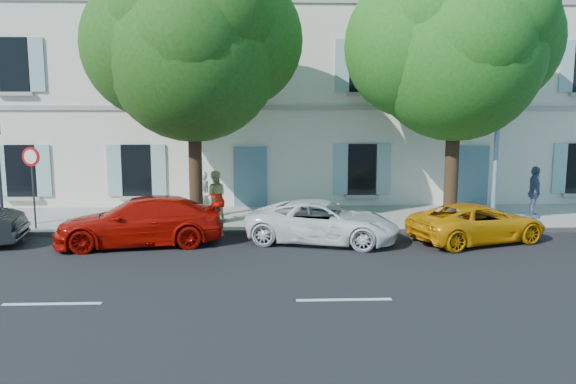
{
  "coord_description": "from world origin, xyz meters",
  "views": [
    {
      "loc": [
        -1.64,
        -15.19,
        3.94
      ],
      "look_at": [
        -0.92,
        2.0,
        1.4
      ],
      "focal_mm": 35.0,
      "sensor_mm": 36.0,
      "label": 1
    }
  ],
  "objects_px": {
    "car_red_coupe": "(141,221)",
    "road_sign": "(32,170)",
    "pedestrian_c": "(534,192)",
    "tree_left": "(193,54)",
    "car_white_coupe": "(323,222)",
    "pedestrian_b": "(215,196)",
    "tree_right": "(456,55)",
    "street_lamp": "(501,97)",
    "car_yellow_supercar": "(478,223)",
    "pedestrian_a": "(203,195)"
  },
  "relations": [
    {
      "from": "car_red_coupe",
      "to": "road_sign",
      "type": "distance_m",
      "value": 4.28
    },
    {
      "from": "car_red_coupe",
      "to": "pedestrian_c",
      "type": "relative_size",
      "value": 2.65
    },
    {
      "from": "tree_left",
      "to": "car_white_coupe",
      "type": "bearing_deg",
      "value": -24.08
    },
    {
      "from": "tree_left",
      "to": "road_sign",
      "type": "xyz_separation_m",
      "value": [
        -5.12,
        -0.17,
        -3.6
      ]
    },
    {
      "from": "car_red_coupe",
      "to": "pedestrian_b",
      "type": "height_order",
      "value": "pedestrian_b"
    },
    {
      "from": "tree_right",
      "to": "street_lamp",
      "type": "relative_size",
      "value": 1.17
    },
    {
      "from": "pedestrian_c",
      "to": "car_yellow_supercar",
      "type": "bearing_deg",
      "value": 155.28
    },
    {
      "from": "tree_right",
      "to": "pedestrian_a",
      "type": "relative_size",
      "value": 5.29
    },
    {
      "from": "car_red_coupe",
      "to": "road_sign",
      "type": "relative_size",
      "value": 1.84
    },
    {
      "from": "car_white_coupe",
      "to": "pedestrian_b",
      "type": "xyz_separation_m",
      "value": [
        -3.43,
        2.61,
        0.39
      ]
    },
    {
      "from": "pedestrian_a",
      "to": "pedestrian_b",
      "type": "height_order",
      "value": "pedestrian_b"
    },
    {
      "from": "car_red_coupe",
      "to": "car_white_coupe",
      "type": "height_order",
      "value": "car_red_coupe"
    },
    {
      "from": "pedestrian_a",
      "to": "pedestrian_c",
      "type": "relative_size",
      "value": 0.89
    },
    {
      "from": "car_white_coupe",
      "to": "tree_right",
      "type": "relative_size",
      "value": 0.52
    },
    {
      "from": "car_red_coupe",
      "to": "pedestrian_c",
      "type": "bearing_deg",
      "value": 94.23
    },
    {
      "from": "car_white_coupe",
      "to": "tree_left",
      "type": "height_order",
      "value": "tree_left"
    },
    {
      "from": "pedestrian_a",
      "to": "pedestrian_c",
      "type": "height_order",
      "value": "pedestrian_c"
    },
    {
      "from": "pedestrian_a",
      "to": "car_white_coupe",
      "type": "bearing_deg",
      "value": 99.21
    },
    {
      "from": "pedestrian_a",
      "to": "road_sign",
      "type": "bearing_deg",
      "value": -22.09
    },
    {
      "from": "pedestrian_c",
      "to": "car_white_coupe",
      "type": "bearing_deg",
      "value": 132.05
    },
    {
      "from": "car_red_coupe",
      "to": "tree_left",
      "type": "distance_m",
      "value": 5.46
    },
    {
      "from": "tree_left",
      "to": "pedestrian_a",
      "type": "relative_size",
      "value": 5.24
    },
    {
      "from": "car_yellow_supercar",
      "to": "pedestrian_c",
      "type": "relative_size",
      "value": 2.3
    },
    {
      "from": "car_white_coupe",
      "to": "tree_left",
      "type": "distance_m",
      "value": 6.63
    },
    {
      "from": "car_white_coupe",
      "to": "road_sign",
      "type": "bearing_deg",
      "value": 95.32
    },
    {
      "from": "tree_right",
      "to": "tree_left",
      "type": "bearing_deg",
      "value": -177.96
    },
    {
      "from": "car_white_coupe",
      "to": "car_red_coupe",
      "type": "bearing_deg",
      "value": 106.06
    },
    {
      "from": "car_red_coupe",
      "to": "car_yellow_supercar",
      "type": "bearing_deg",
      "value": 81.69
    },
    {
      "from": "pedestrian_a",
      "to": "pedestrian_c",
      "type": "bearing_deg",
      "value": 136.94
    },
    {
      "from": "road_sign",
      "to": "street_lamp",
      "type": "height_order",
      "value": "street_lamp"
    },
    {
      "from": "car_white_coupe",
      "to": "pedestrian_a",
      "type": "bearing_deg",
      "value": 64.99
    },
    {
      "from": "car_yellow_supercar",
      "to": "road_sign",
      "type": "height_order",
      "value": "road_sign"
    },
    {
      "from": "car_red_coupe",
      "to": "car_white_coupe",
      "type": "relative_size",
      "value": 1.08
    },
    {
      "from": "road_sign",
      "to": "street_lamp",
      "type": "relative_size",
      "value": 0.36
    },
    {
      "from": "street_lamp",
      "to": "pedestrian_b",
      "type": "xyz_separation_m",
      "value": [
        -9.16,
        1.32,
        -3.31
      ]
    },
    {
      "from": "street_lamp",
      "to": "pedestrian_a",
      "type": "bearing_deg",
      "value": 168.13
    },
    {
      "from": "car_red_coupe",
      "to": "pedestrian_b",
      "type": "xyz_separation_m",
      "value": [
        1.93,
        2.68,
        0.32
      ]
    },
    {
      "from": "tree_left",
      "to": "pedestrian_a",
      "type": "height_order",
      "value": "tree_left"
    },
    {
      "from": "pedestrian_c",
      "to": "tree_left",
      "type": "bearing_deg",
      "value": 117.26
    },
    {
      "from": "car_red_coupe",
      "to": "car_yellow_supercar",
      "type": "height_order",
      "value": "car_red_coupe"
    },
    {
      "from": "tree_right",
      "to": "pedestrian_b",
      "type": "xyz_separation_m",
      "value": [
        -7.95,
        0.54,
        -4.66
      ]
    },
    {
      "from": "car_white_coupe",
      "to": "street_lamp",
      "type": "height_order",
      "value": "street_lamp"
    },
    {
      "from": "tree_left",
      "to": "pedestrian_b",
      "type": "relative_size",
      "value": 4.91
    },
    {
      "from": "road_sign",
      "to": "pedestrian_a",
      "type": "bearing_deg",
      "value": 18.38
    },
    {
      "from": "pedestrian_b",
      "to": "pedestrian_a",
      "type": "bearing_deg",
      "value": -58.7
    },
    {
      "from": "pedestrian_a",
      "to": "pedestrian_b",
      "type": "bearing_deg",
      "value": 83.52
    },
    {
      "from": "car_white_coupe",
      "to": "pedestrian_a",
      "type": "distance_m",
      "value": 5.13
    },
    {
      "from": "pedestrian_b",
      "to": "pedestrian_c",
      "type": "bearing_deg",
      "value": 178.21
    },
    {
      "from": "pedestrian_a",
      "to": "pedestrian_b",
      "type": "relative_size",
      "value": 0.94
    },
    {
      "from": "car_yellow_supercar",
      "to": "car_red_coupe",
      "type": "bearing_deg",
      "value": 70.88
    }
  ]
}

